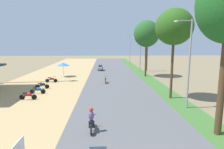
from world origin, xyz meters
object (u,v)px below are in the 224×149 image
at_px(motorbike_foreground_rider, 91,120).
at_px(streetlamp_mid, 140,51).
at_px(vendor_umbrella, 63,64).
at_px(utility_pole_near, 147,52).
at_px(parked_motorbike_fifth, 52,79).
at_px(parked_motorbike_second, 28,95).
at_px(car_sedan_silver, 100,67).
at_px(parked_motorbike_fourth, 42,85).
at_px(streetlamp_far, 130,47).
at_px(motorbike_ahead_second, 105,80).
at_px(streetlamp_near, 190,58).
at_px(median_tree_third, 147,34).
at_px(parked_motorbike_third, 38,90).
at_px(median_tree_second, 174,27).

bearing_deg(motorbike_foreground_rider, streetlamp_mid, 72.50).
height_order(vendor_umbrella, motorbike_foreground_rider, vendor_umbrella).
bearing_deg(utility_pole_near, parked_motorbike_fifth, -145.50).
bearing_deg(parked_motorbike_second, car_sedan_silver, 71.62).
relative_size(parked_motorbike_fourth, parked_motorbike_fifth, 1.00).
bearing_deg(streetlamp_far, motorbike_ahead_second, -105.48).
bearing_deg(streetlamp_mid, motorbike_foreground_rider, -107.50).
xyz_separation_m(parked_motorbike_second, parked_motorbike_fifth, (-0.03, 8.89, 0.00)).
height_order(streetlamp_near, motorbike_ahead_second, streetlamp_near).
bearing_deg(streetlamp_far, utility_pole_near, -82.45).
relative_size(parked_motorbike_fourth, motorbike_foreground_rider, 1.00).
bearing_deg(median_tree_third, streetlamp_mid, 89.65).
relative_size(vendor_umbrella, median_tree_third, 0.26).
height_order(parked_motorbike_fourth, car_sedan_silver, car_sedan_silver).
bearing_deg(streetlamp_mid, car_sedan_silver, 164.10).
xyz_separation_m(parked_motorbike_fifth, motorbike_foreground_rider, (7.10, -16.34, 0.30)).
xyz_separation_m(parked_motorbike_third, car_sedan_silver, (6.96, 19.22, 0.19)).
bearing_deg(car_sedan_silver, streetlamp_near, -71.40).
bearing_deg(median_tree_second, motorbike_ahead_second, 130.58).
xyz_separation_m(car_sedan_silver, motorbike_foreground_rider, (-0.09, -28.99, 0.11)).
xyz_separation_m(parked_motorbike_fifth, vendor_umbrella, (0.78, 5.05, 1.75)).
bearing_deg(median_tree_third, median_tree_second, -91.40).
bearing_deg(parked_motorbike_fourth, motorbike_ahead_second, 21.12).
xyz_separation_m(streetlamp_near, streetlamp_mid, (0.00, 22.31, -0.29)).
distance_m(parked_motorbike_fifth, car_sedan_silver, 14.54).
relative_size(parked_motorbike_third, streetlamp_near, 0.23).
distance_m(parked_motorbike_fourth, median_tree_third, 19.24).
height_order(parked_motorbike_fifth, motorbike_ahead_second, motorbike_ahead_second).
xyz_separation_m(vendor_umbrella, median_tree_second, (14.34, -13.96, 5.21)).
xyz_separation_m(parked_motorbike_second, median_tree_third, (15.43, 13.82, 7.02)).
bearing_deg(streetlamp_near, parked_motorbike_fifth, 142.16).
height_order(parked_motorbike_second, motorbike_foreground_rider, motorbike_foreground_rider).
distance_m(median_tree_third, streetlamp_far, 20.92).
bearing_deg(car_sedan_silver, motorbike_ahead_second, -85.85).
bearing_deg(motorbike_ahead_second, motorbike_foreground_rider, -93.92).
distance_m(parked_motorbike_second, parked_motorbike_fifth, 8.89).
xyz_separation_m(streetlamp_near, streetlamp_far, (0.00, 37.71, 0.30)).
distance_m(median_tree_second, motorbike_ahead_second, 12.76).
bearing_deg(parked_motorbike_fourth, streetlamp_near, -27.35).
bearing_deg(motorbike_foreground_rider, motorbike_ahead_second, 86.08).
relative_size(parked_motorbike_second, parked_motorbike_fourth, 1.00).
xyz_separation_m(streetlamp_mid, car_sedan_silver, (-8.30, 2.37, -3.57)).
relative_size(median_tree_second, median_tree_third, 0.95).
xyz_separation_m(parked_motorbike_third, motorbike_foreground_rider, (6.87, -9.77, 0.30)).
bearing_deg(parked_motorbike_second, vendor_umbrella, 86.91).
bearing_deg(streetlamp_near, median_tree_third, 90.11).
distance_m(median_tree_third, motorbike_ahead_second, 11.62).
distance_m(parked_motorbike_second, streetlamp_mid, 24.91).
xyz_separation_m(median_tree_second, car_sedan_silver, (-7.93, 21.56, -6.78)).
xyz_separation_m(parked_motorbike_second, vendor_umbrella, (0.75, 13.94, 1.75)).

